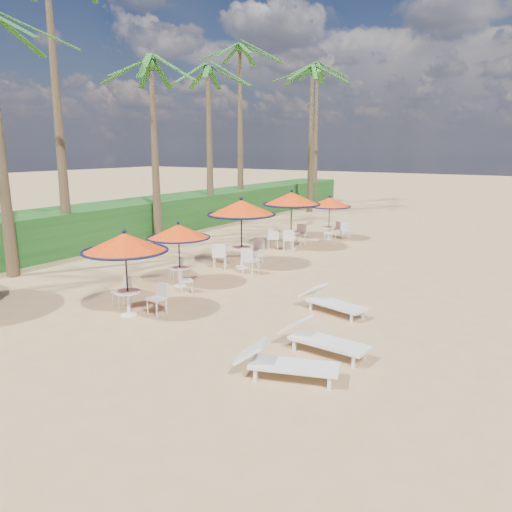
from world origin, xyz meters
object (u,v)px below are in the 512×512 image
at_px(station_2, 241,216).
at_px(lounger_mid, 320,338).
at_px(lounger_far, 330,301).
at_px(lounger_near, 283,362).
at_px(station_4, 331,208).
at_px(station_0, 127,250).
at_px(station_3, 291,206).
at_px(station_1, 179,237).

xyz_separation_m(station_2, lounger_mid, (5.97, -5.73, -1.62)).
distance_m(station_2, lounger_far, 6.11).
bearing_deg(lounger_mid, lounger_near, -87.76).
distance_m(station_4, lounger_near, 15.52).
distance_m(station_0, lounger_near, 5.71).
height_order(station_3, lounger_near, station_3).
height_order(station_0, station_4, station_0).
distance_m(station_0, lounger_far, 5.69).
bearing_deg(station_4, lounger_far, -65.79).
bearing_deg(station_3, station_2, -87.97).
xyz_separation_m(station_1, station_3, (0.12, 7.35, 0.31)).
distance_m(station_2, station_3, 4.12).
relative_size(station_2, station_3, 1.01).
bearing_deg(lounger_near, station_0, 150.28).
xyz_separation_m(station_3, lounger_far, (5.17, -7.19, -1.61)).
height_order(station_4, lounger_far, station_4).
bearing_deg(lounger_mid, station_4, 118.28).
distance_m(station_2, lounger_near, 9.50).
height_order(station_1, station_4, station_4).
bearing_deg(lounger_near, station_4, 92.49).
bearing_deg(station_2, lounger_far, -31.45).
height_order(station_3, lounger_mid, station_3).
distance_m(station_1, station_2, 3.26).
height_order(lounger_near, lounger_far, lounger_near).
distance_m(station_1, station_4, 10.44).
height_order(station_0, station_3, station_3).
relative_size(station_0, station_2, 0.89).
distance_m(lounger_near, lounger_mid, 1.54).
bearing_deg(lounger_mid, station_0, -170.33).
height_order(station_0, lounger_mid, station_0).
height_order(station_0, lounger_far, station_0).
bearing_deg(lounger_near, station_2, 110.74).
bearing_deg(station_3, station_0, -86.46).
height_order(station_1, station_3, station_3).
bearing_deg(lounger_mid, station_1, 163.15).
height_order(station_1, lounger_near, station_1).
height_order(station_0, lounger_near, station_0).
xyz_separation_m(lounger_mid, lounger_far, (-0.95, 2.66, -0.01)).
xyz_separation_m(station_0, lounger_mid, (5.48, 0.45, -1.47)).
bearing_deg(station_3, station_4, 79.78).
relative_size(station_2, station_4, 1.23).
relative_size(station_0, station_3, 0.89).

